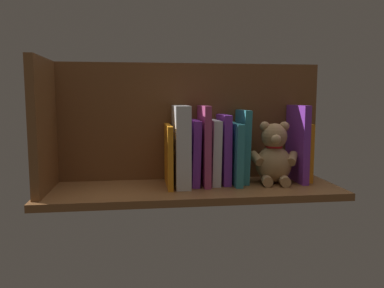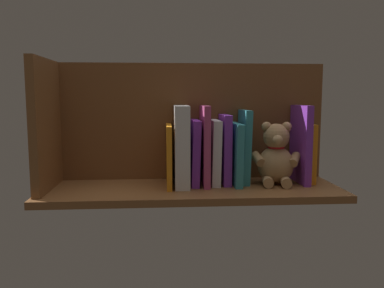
{
  "view_description": "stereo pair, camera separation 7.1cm",
  "coord_description": "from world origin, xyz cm",
  "views": [
    {
      "loc": [
        15.55,
        117.14,
        27.92
      ],
      "look_at": [
        0.0,
        0.0,
        13.62
      ],
      "focal_mm": 35.59,
      "sensor_mm": 36.0,
      "label": 1
    },
    {
      "loc": [
        8.51,
        117.86,
        27.92
      ],
      "look_at": [
        0.0,
        0.0,
        13.62
      ],
      "focal_mm": 35.59,
      "sensor_mm": 36.0,
      "label": 2
    }
  ],
  "objects": [
    {
      "name": "book_5",
      "position": [
        -7.69,
        -4.6,
        10.41
      ],
      "size": [
        3.15,
        14.63,
        20.87
      ],
      "primitive_type": "cube",
      "rotation": [
        0.0,
        -0.02,
        0.0
      ],
      "color": "silver",
      "rests_on": "ground_plane"
    },
    {
      "name": "ground_plane",
      "position": [
        0.0,
        0.0,
        -1.1
      ],
      "size": [
        92.87,
        30.63,
        2.2
      ],
      "primitive_type": "cube",
      "color": "brown"
    },
    {
      "name": "shelf_side_divider",
      "position": [
        44.44,
        0.0,
        19.83
      ],
      "size": [
        2.4,
        24.63,
        39.66
      ],
      "primitive_type": "cube",
      "color": "brown",
      "rests_on": "ground_plane"
    },
    {
      "name": "dictionary_thick_white",
      "position": [
        3.19,
        -2.96,
        12.78
      ],
      "size": [
        4.6,
        17.72,
        25.57
      ],
      "primitive_type": "cube",
      "color": "silver",
      "rests_on": "ground_plane"
    },
    {
      "name": "book_8",
      "position": [
        7.19,
        -2.72,
        9.74
      ],
      "size": [
        1.6,
        18.39,
        19.48
      ],
      "primitive_type": "cube",
      "color": "orange",
      "rests_on": "ground_plane"
    },
    {
      "name": "book_1",
      "position": [
        -36.35,
        -4.09,
        12.78
      ],
      "size": [
        2.2,
        15.65,
        25.56
      ],
      "primitive_type": "cube",
      "color": "purple",
      "rests_on": "ground_plane"
    },
    {
      "name": "book_0",
      "position": [
        -39.27,
        -5.56,
        9.7
      ],
      "size": [
        1.83,
        12.71,
        19.41
      ],
      "primitive_type": "cube",
      "color": "orange",
      "rests_on": "ground_plane"
    },
    {
      "name": "teddy_bear",
      "position": [
        -27.54,
        -2.08,
        8.94
      ],
      "size": [
        16.22,
        14.45,
        20.33
      ],
      "rotation": [
        0.0,
        0.0,
        -0.18
      ],
      "color": "tan",
      "rests_on": "ground_plane"
    },
    {
      "name": "book_6",
      "position": [
        -4.39,
        -3.62,
        12.76
      ],
      "size": [
        2.04,
        16.59,
        25.51
      ],
      "primitive_type": "cube",
      "color": "#B23F72",
      "rests_on": "ground_plane"
    },
    {
      "name": "book_7",
      "position": [
        -1.24,
        -4.36,
        10.43
      ],
      "size": [
        3.06,
        15.1,
        20.93
      ],
      "primitive_type": "cube",
      "rotation": [
        0.0,
        -0.03,
        0.0
      ],
      "color": "purple",
      "rests_on": "ground_plane"
    },
    {
      "name": "book_3",
      "position": [
        -14.49,
        -3.51,
        9.92
      ],
      "size": [
        2.61,
        16.81,
        19.88
      ],
      "primitive_type": "cube",
      "rotation": [
        0.0,
        -0.02,
        0.0
      ],
      "color": "teal",
      "rests_on": "ground_plane"
    },
    {
      "name": "book_2",
      "position": [
        -17.65,
        -5.32,
        12.01
      ],
      "size": [
        2.83,
        13.18,
        24.06
      ],
      "primitive_type": "cube",
      "rotation": [
        0.0,
        -0.02,
        0.0
      ],
      "color": "teal",
      "rests_on": "ground_plane"
    },
    {
      "name": "book_4",
      "position": [
        -11.21,
        -4.93,
        11.27
      ],
      "size": [
        2.49,
        13.97,
        22.54
      ],
      "primitive_type": "cube",
      "color": "purple",
      "rests_on": "ground_plane"
    },
    {
      "name": "shelf_back_panel",
      "position": [
        0.0,
        -13.07,
        19.83
      ],
      "size": [
        92.87,
        1.5,
        39.66
      ],
      "primitive_type": "cube",
      "color": "brown",
      "rests_on": "ground_plane"
    }
  ]
}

